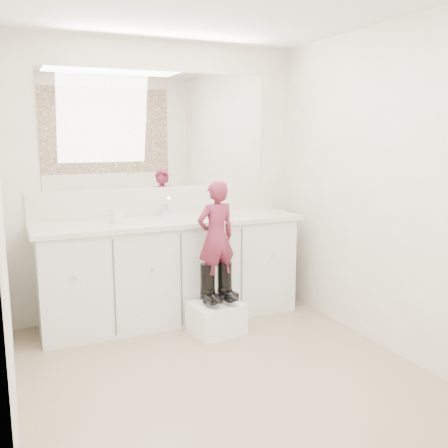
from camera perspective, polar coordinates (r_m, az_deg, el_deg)
name	(u,v)px	position (r m, az deg, el deg)	size (l,w,h in m)	color
floor	(229,379)	(3.48, 0.54, -17.28)	(3.00, 3.00, 0.00)	#8F7B5D
wall_back	(160,180)	(4.51, -7.33, 4.99)	(2.60, 2.60, 0.00)	beige
wall_front	(404,251)	(1.87, 19.90, -2.94)	(2.60, 2.60, 0.00)	beige
wall_left	(1,213)	(2.84, -24.09, 1.11)	(3.00, 3.00, 0.00)	beige
wall_right	(392,191)	(3.83, 18.63, 3.61)	(3.00, 3.00, 0.00)	beige
vanity_cabinet	(171,272)	(4.39, -6.07, -5.43)	(2.20, 0.55, 0.85)	silver
countertop	(171,222)	(4.28, -6.12, 0.27)	(2.28, 0.58, 0.04)	beige
backsplash	(161,201)	(4.52, -7.22, 2.63)	(2.28, 0.03, 0.25)	beige
mirror	(159,130)	(4.48, -7.41, 10.58)	(2.00, 0.02, 1.00)	white
dot_panel	(411,121)	(1.83, 20.55, 10.97)	(2.00, 0.01, 1.20)	#472819
faucet	(165,211)	(4.42, -6.79, 1.50)	(0.08, 0.08, 0.10)	silver
cup	(228,210)	(4.49, 0.43, 1.59)	(0.09, 0.09, 0.08)	beige
soap_bottle	(116,213)	(4.14, -12.26, 1.25)	(0.08, 0.08, 0.17)	beige
step_stool	(216,318)	(4.14, -0.89, -10.71)	(0.40, 0.33, 0.26)	white
boot_left	(208,284)	(4.01, -1.89, -6.91)	(0.12, 0.22, 0.33)	black
boot_right	(225,282)	(4.07, 0.08, -6.66)	(0.12, 0.22, 0.33)	black
toddler	(216,237)	(3.94, -0.91, -1.51)	(0.33, 0.21, 0.89)	#A53350
toothbrush	(224,224)	(3.95, 0.02, 0.04)	(0.01, 0.01, 0.14)	#D4529B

